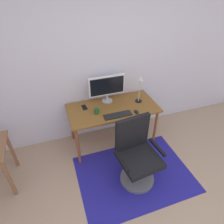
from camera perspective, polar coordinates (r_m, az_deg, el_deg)
wall_back at (r=3.23m, az=-2.50°, el=13.74°), size 6.00×0.10×2.60m
area_rug at (r=3.14m, az=6.42°, el=-17.38°), size 1.66×1.22×0.01m
desk at (r=3.19m, az=0.23°, el=0.32°), size 1.44×0.70×0.73m
monitor at (r=3.17m, az=-1.49°, el=7.37°), size 0.59×0.18×0.45m
keyboard at (r=2.96m, az=1.72°, el=-0.89°), size 0.43×0.13×0.02m
computer_mouse at (r=3.04m, az=7.12°, el=0.05°), size 0.06×0.10×0.03m
coffee_cup at (r=3.00m, az=-4.44°, el=0.34°), size 0.07×0.07×0.09m
cell_phone at (r=3.17m, az=-8.04°, el=1.35°), size 0.08×0.14×0.01m
desk_lamp at (r=3.17m, az=8.09°, el=7.81°), size 0.11×0.11×0.45m
office_chair at (r=2.80m, az=7.15°, el=-12.71°), size 0.63×0.56×0.99m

